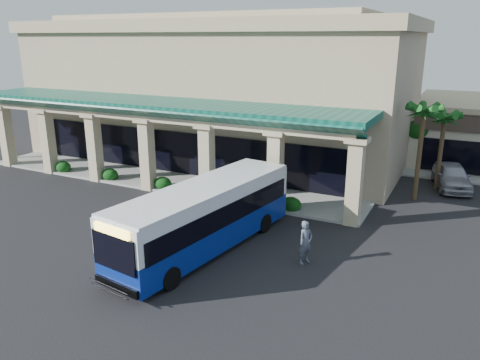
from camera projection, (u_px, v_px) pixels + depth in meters
The scene contains 10 objects.
ground at pixel (206, 239), 23.37m from camera, with size 110.00×110.00×0.00m, color black.
main_building at pixel (221, 87), 38.83m from camera, with size 30.80×14.80×11.35m, color tan, non-canonical shape.
arcade at pixel (155, 142), 31.79m from camera, with size 30.00×6.20×5.70m, color #0B473B, non-canonical shape.
palm_0 at pixel (420, 148), 28.15m from camera, with size 2.40×2.40×6.60m, color #124515, non-canonical shape.
palm_1 at pixel (441, 146), 30.39m from camera, with size 2.40×2.40×5.80m, color #124515, non-canonical shape.
palm_2 at pixel (7, 122), 37.71m from camera, with size 2.40×2.40×6.20m, color #124515, non-canonical shape.
broadleaf_tree at pixel (418, 137), 35.67m from camera, with size 2.60×2.60×4.81m, color #0B340C, non-canonical shape.
transit_bus at pixel (205, 218), 21.81m from camera, with size 2.64×11.34×3.17m, color navy, non-canonical shape.
pedestrian at pixel (306, 242), 20.61m from camera, with size 0.72×0.48×1.99m, color #505765.
car_silver at pixel (452, 176), 31.05m from camera, with size 1.98×4.93×1.68m, color #A1A0AC.
Camera 1 is at (11.18, -18.44, 9.64)m, focal length 35.00 mm.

